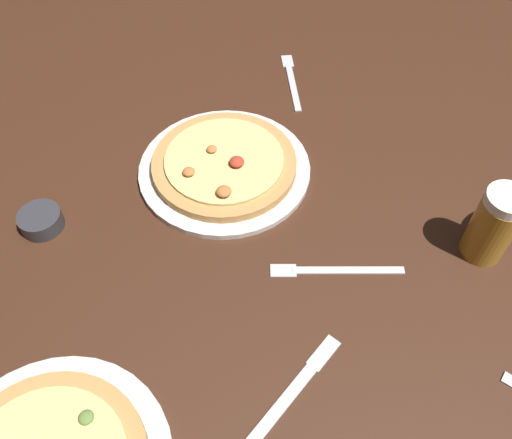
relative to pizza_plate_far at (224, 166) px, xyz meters
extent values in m
cube|color=#3D2114|center=(0.03, -0.14, -0.03)|extent=(2.40, 2.40, 0.03)
ellipsoid|color=olive|center=(-0.26, -0.45, 0.03)|extent=(0.02, 0.02, 0.01)
cylinder|color=silver|center=(0.00, 0.00, -0.01)|extent=(0.33, 0.33, 0.01)
cylinder|color=tan|center=(0.00, 0.00, 0.01)|extent=(0.28, 0.28, 0.02)
cylinder|color=#DBC67A|center=(0.00, 0.00, 0.02)|extent=(0.23, 0.23, 0.01)
ellipsoid|color=#C67038|center=(-0.01, -0.09, 0.03)|extent=(0.03, 0.03, 0.01)
ellipsoid|color=#C67038|center=(-0.07, -0.03, 0.03)|extent=(0.02, 0.02, 0.01)
ellipsoid|color=#B73823|center=(0.02, -0.02, 0.03)|extent=(0.03, 0.03, 0.01)
ellipsoid|color=#C67038|center=(-0.02, 0.02, 0.02)|extent=(0.02, 0.02, 0.01)
cylinder|color=#B27A23|center=(0.41, -0.27, 0.05)|extent=(0.07, 0.07, 0.13)
cylinder|color=white|center=(0.41, -0.27, 0.12)|extent=(0.07, 0.07, 0.02)
torus|color=silver|center=(0.44, -0.24, 0.05)|extent=(0.07, 0.06, 0.08)
cylinder|color=#333338|center=(-0.34, -0.07, 0.00)|extent=(0.08, 0.08, 0.03)
cube|color=silver|center=(0.19, 0.23, -0.01)|extent=(0.03, 0.17, 0.01)
cube|color=silver|center=(0.20, 0.32, -0.01)|extent=(0.03, 0.05, 0.00)
cube|color=silver|center=(0.01, -0.46, -0.01)|extent=(0.14, 0.12, 0.01)
cube|color=silver|center=(0.09, -0.40, -0.01)|extent=(0.06, 0.06, 0.00)
cube|color=silver|center=(0.17, -0.27, -0.01)|extent=(0.19, 0.05, 0.01)
cube|color=silver|center=(0.06, -0.25, -0.01)|extent=(0.05, 0.03, 0.00)
camera|label=1|loc=(-0.08, -0.72, 0.75)|focal=37.53mm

